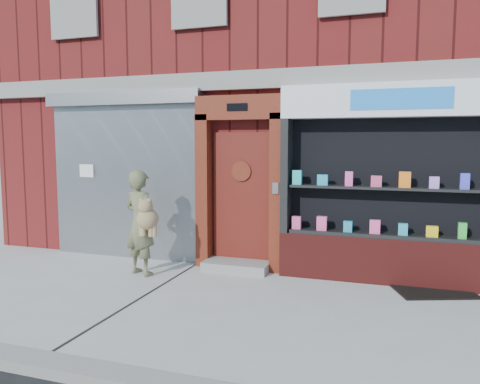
% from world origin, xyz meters
% --- Properties ---
extents(ground, '(80.00, 80.00, 0.00)m').
position_xyz_m(ground, '(0.00, 0.00, 0.00)').
color(ground, '#9E9E99').
rests_on(ground, ground).
extents(building, '(12.00, 8.16, 8.00)m').
position_xyz_m(building, '(-0.00, 5.99, 4.00)').
color(building, '#5D1515').
rests_on(building, ground).
extents(shutter_bay, '(3.10, 0.30, 3.04)m').
position_xyz_m(shutter_bay, '(-3.00, 1.93, 1.72)').
color(shutter_bay, gray).
rests_on(shutter_bay, ground).
extents(red_door_bay, '(1.52, 0.58, 2.90)m').
position_xyz_m(red_door_bay, '(-0.75, 1.86, 1.46)').
color(red_door_bay, '#51190E').
rests_on(red_door_bay, ground).
extents(pharmacy_bay, '(3.50, 0.41, 3.00)m').
position_xyz_m(pharmacy_bay, '(1.75, 1.81, 1.37)').
color(pharmacy_bay, maroon).
rests_on(pharmacy_bay, ground).
extents(woman, '(0.76, 0.64, 1.69)m').
position_xyz_m(woman, '(-2.12, 0.97, 0.86)').
color(woman, '#646844').
rests_on(woman, ground).
extents(doormat, '(1.26, 1.07, 0.03)m').
position_xyz_m(doormat, '(2.28, 1.53, 0.01)').
color(doormat, black).
rests_on(doormat, ground).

